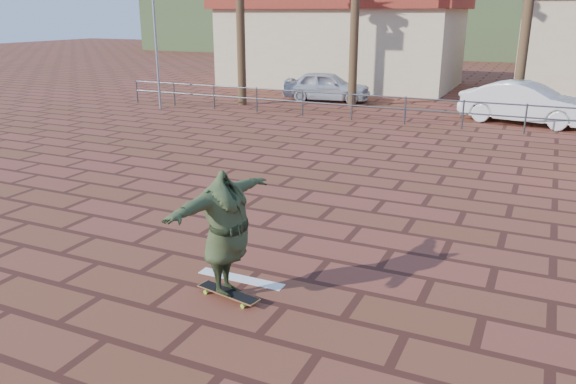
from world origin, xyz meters
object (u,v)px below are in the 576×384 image
(skateboarder, at_px, (226,233))
(car_white, at_px, (526,103))
(car_silver, at_px, (327,86))
(longboard, at_px, (228,293))

(skateboarder, height_order, car_white, skateboarder)
(car_silver, relative_size, car_white, 0.87)
(longboard, bearing_deg, car_white, 89.92)
(skateboarder, bearing_deg, car_silver, 22.41)
(skateboarder, xyz_separation_m, car_silver, (-5.37, 17.80, -0.33))
(skateboarder, distance_m, car_silver, 18.60)
(car_white, bearing_deg, car_silver, 88.76)
(longboard, bearing_deg, car_silver, 117.66)
(car_silver, bearing_deg, longboard, -172.28)
(longboard, relative_size, skateboarder, 0.47)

